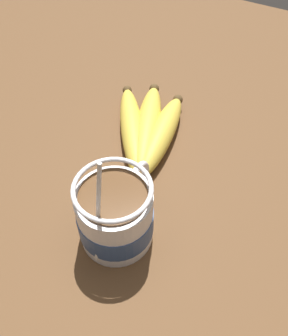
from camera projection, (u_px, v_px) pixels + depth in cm
name	position (u px, v px, depth cm)	size (l,w,h in cm)	color
table	(159.00, 196.00, 56.56)	(127.26, 127.26, 2.81)	brown
coffee_mug	(116.00, 215.00, 47.25)	(13.85, 9.77, 16.54)	silver
banana_bunch	(147.00, 130.00, 61.04)	(22.19, 15.36, 4.29)	#4C381E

